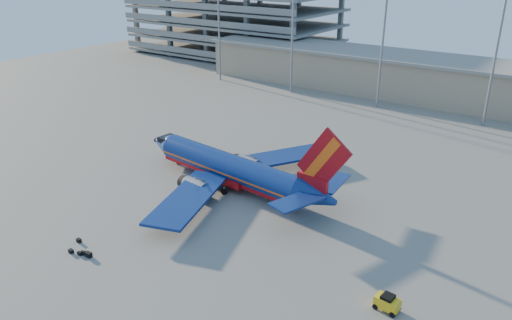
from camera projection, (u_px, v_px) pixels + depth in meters
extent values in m
plane|color=slate|center=(268.00, 199.00, 61.89)|extent=(220.00, 220.00, 0.00)
cube|color=gray|center=(474.00, 86.00, 98.73)|extent=(120.00, 15.00, 8.00)
cube|color=slate|center=(477.00, 65.00, 97.12)|extent=(122.00, 16.00, 0.60)
cube|color=slate|center=(235.00, 51.00, 150.38)|extent=(60.00, 30.00, 0.70)
cube|color=slate|center=(235.00, 37.00, 148.77)|extent=(60.00, 30.00, 0.70)
cube|color=slate|center=(235.00, 22.00, 147.16)|extent=(60.00, 30.00, 0.70)
cube|color=slate|center=(234.00, 8.00, 145.55)|extent=(60.00, 30.00, 0.70)
cube|color=slate|center=(260.00, 15.00, 156.54)|extent=(1.20, 1.20, 21.00)
cylinder|color=gray|center=(219.00, 20.00, 115.22)|extent=(0.44, 0.44, 28.00)
cylinder|color=gray|center=(293.00, 27.00, 104.54)|extent=(0.44, 0.44, 28.00)
cylinder|color=gray|center=(383.00, 35.00, 93.86)|extent=(0.44, 0.44, 28.00)
cylinder|color=gray|center=(497.00, 46.00, 83.18)|extent=(0.44, 0.44, 28.00)
cylinder|color=navy|center=(229.00, 167.00, 64.83)|extent=(23.01, 5.88, 3.51)
cube|color=#A90D14|center=(229.00, 173.00, 65.18)|extent=(22.94, 5.22, 1.23)
cube|color=#FF5C15|center=(229.00, 169.00, 64.93)|extent=(23.01, 5.92, 0.21)
cone|color=navy|center=(164.00, 143.00, 73.00)|extent=(4.33, 3.91, 3.51)
cube|color=black|center=(169.00, 139.00, 71.90)|extent=(2.52, 2.69, 0.76)
cone|color=navy|center=(317.00, 196.00, 56.26)|extent=(5.27, 4.01, 3.51)
cube|color=#A90D14|center=(312.00, 184.00, 56.23)|extent=(4.02, 0.94, 2.09)
cube|color=#A90D14|center=(324.00, 160.00, 54.15)|extent=(6.96, 1.03, 7.57)
cube|color=#FF5C15|center=(322.00, 159.00, 54.26)|extent=(4.65, 0.88, 5.94)
cube|color=navy|center=(331.00, 182.00, 58.52)|extent=(3.46, 6.33, 0.21)
cube|color=navy|center=(298.00, 201.00, 54.05)|extent=(4.59, 6.65, 0.21)
cube|color=navy|center=(278.00, 157.00, 70.08)|extent=(11.47, 15.10, 0.33)
cube|color=navy|center=(189.00, 198.00, 58.50)|extent=(9.05, 15.45, 0.33)
cube|color=#A90D14|center=(232.00, 177.00, 65.04)|extent=(6.05, 4.28, 0.95)
cylinder|color=gray|center=(248.00, 164.00, 69.51)|extent=(3.61, 2.34, 1.99)
cylinder|color=gray|center=(196.00, 187.00, 62.67)|extent=(3.61, 2.34, 1.99)
cylinder|color=gray|center=(178.00, 161.00, 71.98)|extent=(0.25, 0.25, 1.04)
cylinder|color=black|center=(178.00, 162.00, 72.07)|extent=(0.63, 0.30, 0.61)
cylinder|color=black|center=(250.00, 179.00, 66.51)|extent=(0.85, 0.60, 0.80)
cylinder|color=black|center=(224.00, 191.00, 63.08)|extent=(0.85, 0.60, 0.80)
cube|color=yellow|center=(387.00, 303.00, 42.41)|extent=(2.17, 1.37, 0.99)
cube|color=black|center=(388.00, 297.00, 42.18)|extent=(1.08, 1.17, 0.35)
cylinder|color=black|center=(381.00, 300.00, 43.45)|extent=(0.53, 0.22, 0.51)
cylinder|color=black|center=(375.00, 307.00, 42.69)|extent=(0.53, 0.22, 0.51)
cylinder|color=black|center=(398.00, 308.00, 42.50)|extent=(0.53, 0.22, 0.51)
cylinder|color=black|center=(392.00, 315.00, 41.74)|extent=(0.53, 0.22, 0.51)
cube|color=black|center=(71.00, 251.00, 50.76)|extent=(0.55, 0.42, 0.39)
cube|color=black|center=(84.00, 253.00, 50.44)|extent=(0.59, 0.48, 0.41)
cube|color=black|center=(89.00, 255.00, 50.05)|extent=(0.67, 0.47, 0.52)
cube|color=black|center=(79.00, 240.00, 52.63)|extent=(0.55, 0.40, 0.42)
cube|color=black|center=(83.00, 253.00, 50.50)|extent=(0.57, 0.34, 0.36)
cube|color=black|center=(80.00, 253.00, 50.42)|extent=(0.51, 0.38, 0.36)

